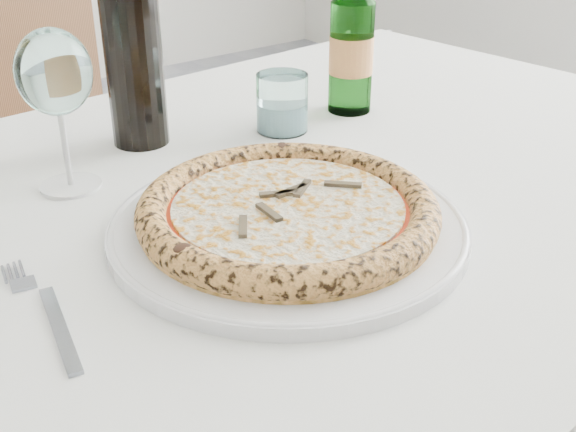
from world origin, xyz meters
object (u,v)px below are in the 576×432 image
tumbler (282,107)px  beer_bottle (352,44)px  pizza (288,210)px  plate (288,226)px  wine_bottle (132,47)px  wine_glass (54,76)px  chair_far (31,163)px  dining_table (236,264)px

tumbler → beer_bottle: bearing=2.5°
pizza → plate: bearing=60.0°
wine_bottle → plate: bearing=-90.0°
plate → wine_bottle: wine_bottle is taller
tumbler → pizza: bearing=-126.2°
beer_bottle → plate: bearing=-141.2°
wine_glass → tumbler: size_ratio=2.33×
pizza → chair_far: bearing=89.1°
pizza → beer_bottle: (0.31, 0.25, 0.07)m
plate → tumbler: (0.18, 0.24, 0.03)m
plate → wine_bottle: 0.34m
tumbler → chair_far: bearing=104.4°
dining_table → pizza: pizza is taller
chair_far → wine_bottle: 0.65m
chair_far → tumbler: size_ratio=11.67×
wine_bottle → dining_table: bearing=-90.0°
tumbler → beer_bottle: beer_bottle is taller
wine_glass → wine_bottle: 0.15m
wine_bottle → chair_far: bearing=88.6°
chair_far → plate: 0.90m
pizza → tumbler: size_ratio=3.86×
dining_table → chair_far: bearing=89.0°
tumbler → dining_table: bearing=-141.4°
wine_glass → pizza: bearing=-61.4°
dining_table → plate: (0.00, -0.10, 0.09)m
chair_far → wine_glass: size_ratio=5.02×
chair_far → wine_glass: (-0.15, -0.63, 0.36)m
wine_glass → tumbler: 0.32m
dining_table → wine_glass: 0.29m
dining_table → tumbler: (0.18, 0.14, 0.12)m
wine_glass → wine_bottle: wine_bottle is taller
chair_far → wine_bottle: (-0.01, -0.55, 0.35)m
dining_table → wine_bottle: bearing=90.0°
plate → beer_bottle: size_ratio=1.49×
dining_table → tumbler: bearing=38.6°
beer_bottle → wine_glass: bearing=-179.7°
wine_glass → tumbler: bearing=-0.6°
pizza → wine_bottle: 0.34m
plate → pizza: bearing=-120.0°
chair_far → beer_bottle: beer_bottle is taller
dining_table → beer_bottle: beer_bottle is taller
tumbler → wine_bottle: bearing=155.5°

